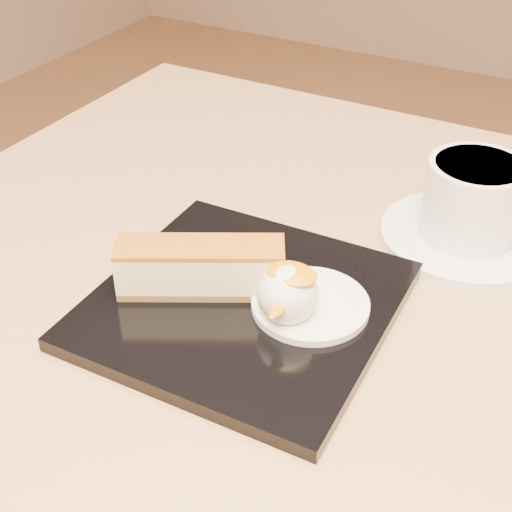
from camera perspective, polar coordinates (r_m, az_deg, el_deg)
The scene contains 9 objects.
table at distance 0.67m, azimuth 2.47°, elevation -14.68°, with size 0.80×0.80×0.72m.
dessert_plate at distance 0.56m, azimuth -0.99°, elevation -3.90°, with size 0.22×0.22×0.01m, color black.
cheesecake at distance 0.55m, azimuth -4.44°, elevation -0.91°, with size 0.13×0.09×0.04m.
cream_smear at distance 0.54m, azimuth 4.37°, elevation -3.88°, with size 0.09×0.09×0.01m, color white.
ice_cream_scoop at distance 0.52m, azimuth 2.54°, elevation -3.06°, with size 0.05×0.05×0.05m, color white.
mango_sauce at distance 0.51m, azimuth 2.89°, elevation -1.43°, with size 0.04×0.03×0.01m, color orange.
mint_sprig at distance 0.57m, azimuth 2.79°, elevation -1.29°, with size 0.03×0.02×0.00m.
saucer at distance 0.66m, azimuth 16.38°, elevation 1.46°, with size 0.15×0.15×0.01m, color white.
coffee_cup at distance 0.64m, azimuth 17.15°, elevation 4.41°, with size 0.11×0.08×0.07m.
Camera 1 is at (0.18, -0.39, 1.08)m, focal length 50.00 mm.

